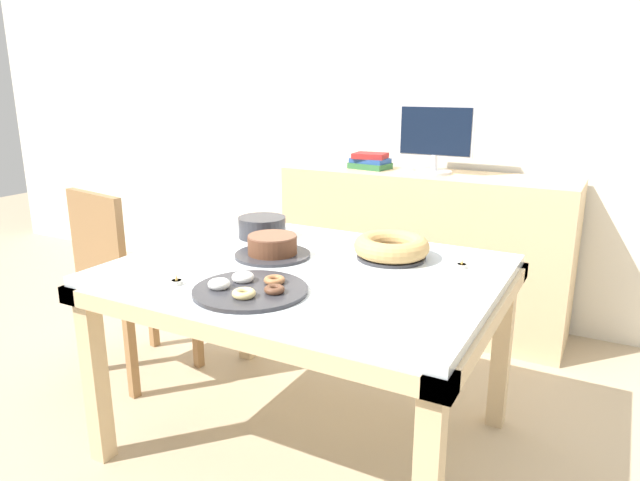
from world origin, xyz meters
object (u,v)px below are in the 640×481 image
(computer_monitor, at_px, (435,140))
(plate_stack, at_px, (262,227))
(cake_chocolate_round, at_px, (272,247))
(cake_golden_bundt, at_px, (391,247))
(tealight_near_front, at_px, (395,241))
(tealight_near_cakes, at_px, (177,282))
(pastry_platter, at_px, (250,289))
(book_stack, at_px, (370,161))
(tealight_right_edge, at_px, (462,265))
(chair, at_px, (124,275))

(computer_monitor, height_order, plate_stack, computer_monitor)
(cake_chocolate_round, height_order, cake_golden_bundt, cake_golden_bundt)
(tealight_near_front, relative_size, tealight_near_cakes, 1.00)
(pastry_platter, distance_m, tealight_near_cakes, 0.27)
(cake_chocolate_round, relative_size, tealight_near_front, 7.46)
(book_stack, bearing_deg, cake_golden_bundt, -62.37)
(computer_monitor, xyz_separation_m, tealight_near_front, (0.13, -0.91, -0.35))
(plate_stack, height_order, tealight_right_edge, plate_stack)
(computer_monitor, distance_m, tealight_near_cakes, 1.81)
(book_stack, bearing_deg, tealight_right_edge, -52.16)
(chair, relative_size, plate_stack, 4.48)
(cake_golden_bundt, distance_m, pastry_platter, 0.63)
(computer_monitor, xyz_separation_m, pastry_platter, (-0.07, -1.69, -0.35))
(tealight_near_cakes, bearing_deg, computer_monitor, 79.19)
(computer_monitor, bearing_deg, pastry_platter, -92.47)
(book_stack, distance_m, tealight_near_cakes, 1.76)
(chair, distance_m, cake_chocolate_round, 0.90)
(cake_chocolate_round, bearing_deg, computer_monitor, 80.20)
(plate_stack, distance_m, tealight_near_cakes, 0.66)
(cake_chocolate_round, height_order, pastry_platter, cake_chocolate_round)
(chair, xyz_separation_m, tealight_near_cakes, (0.76, -0.45, 0.24))
(computer_monitor, xyz_separation_m, plate_stack, (-0.43, -1.09, -0.31))
(computer_monitor, distance_m, tealight_right_edge, 1.25)
(cake_golden_bundt, distance_m, plate_stack, 0.63)
(tealight_near_front, xyz_separation_m, tealight_right_edge, (0.34, -0.20, 0.00))
(chair, xyz_separation_m, plate_stack, (0.66, 0.21, 0.27))
(book_stack, xyz_separation_m, plate_stack, (-0.04, -1.09, -0.17))
(book_stack, distance_m, tealight_right_edge, 1.42)
(tealight_near_front, relative_size, tealight_right_edge, 1.00)
(pastry_platter, bearing_deg, cake_chocolate_round, 112.52)
(book_stack, relative_size, plate_stack, 1.17)
(chair, xyz_separation_m, pastry_platter, (1.02, -0.39, 0.24))
(plate_stack, bearing_deg, pastry_platter, -59.21)
(book_stack, relative_size, cake_chocolate_round, 0.82)
(book_stack, distance_m, tealight_near_front, 1.07)
(chair, height_order, book_stack, book_stack)
(computer_monitor, bearing_deg, tealight_right_edge, -67.04)
(plate_stack, bearing_deg, tealight_near_front, 18.31)
(computer_monitor, bearing_deg, chair, -129.93)
(pastry_platter, height_order, tealight_right_edge, pastry_platter)
(cake_golden_bundt, height_order, plate_stack, plate_stack)
(plate_stack, bearing_deg, tealight_near_cakes, -81.71)
(book_stack, height_order, plate_stack, book_stack)
(book_stack, height_order, pastry_platter, book_stack)
(computer_monitor, distance_m, pastry_platter, 1.73)
(pastry_platter, height_order, plate_stack, plate_stack)
(tealight_right_edge, bearing_deg, book_stack, 127.84)
(cake_golden_bundt, relative_size, tealight_near_cakes, 7.34)
(plate_stack, xyz_separation_m, tealight_right_edge, (0.90, -0.02, -0.03))
(cake_chocolate_round, xyz_separation_m, plate_stack, (-0.20, 0.23, 0.01))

